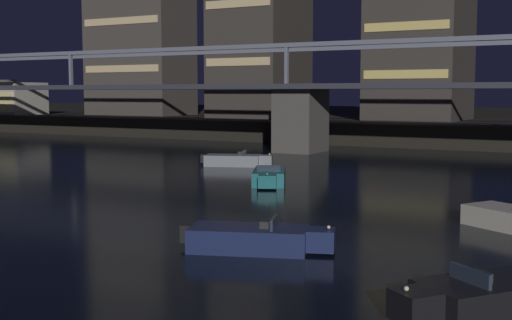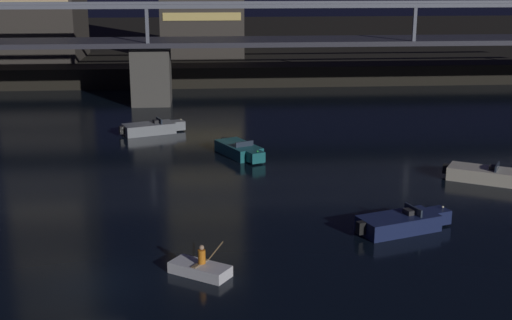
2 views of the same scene
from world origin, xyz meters
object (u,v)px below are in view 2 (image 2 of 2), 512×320
Objects in this scene: speedboat_near_right at (402,222)px; speedboat_mid_center at (485,175)px; dinghy_with_paddler at (200,269)px; river_bridge at (151,55)px; speedboat_mid_left at (240,150)px; speedboat_mid_right at (152,128)px.

speedboat_near_right is 10.64m from speedboat_mid_center.
dinghy_with_paddler is at bearing -145.03° from speedboat_mid_center.
speedboat_mid_left is at bearing -70.05° from river_bridge.
speedboat_mid_center is (14.51, -7.08, 0.00)m from speedboat_mid_left.
speedboat_near_right and speedboat_mid_center have the same top height.
speedboat_mid_left is 19.36m from dinghy_with_paddler.
river_bridge is at bearing 109.95° from speedboat_mid_left.
dinghy_with_paddler is at bearing -81.95° from speedboat_mid_right.
river_bridge is 37.89m from speedboat_near_right.
speedboat_near_right is at bearing -64.14° from speedboat_mid_left.
dinghy_with_paddler is (4.50, -39.18, -4.32)m from river_bridge.
speedboat_mid_center is at bearing -26.00° from speedboat_mid_left.
dinghy_with_paddler is (-2.77, -19.16, -0.14)m from speedboat_mid_left.
speedboat_mid_left is 1.80× the size of dinghy_with_paddler.
river_bridge is 21.29× the size of speedboat_mid_center.
speedboat_mid_right is 26.77m from dinghy_with_paddler.
dinghy_with_paddler reaches higher than speedboat_mid_right.
river_bridge is 20.66× the size of speedboat_mid_left.
speedboat_mid_left is 0.98× the size of speedboat_mid_right.
river_bridge is 21.70m from speedboat_mid_left.
river_bridge is at bearing 96.55° from dinghy_with_paddler.
speedboat_mid_center and speedboat_mid_right have the same top height.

